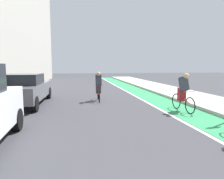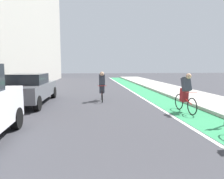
% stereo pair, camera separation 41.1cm
% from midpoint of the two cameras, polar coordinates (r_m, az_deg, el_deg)
% --- Properties ---
extents(ground_plane, '(76.82, 76.82, 0.00)m').
position_cam_midpoint_polar(ground_plane, '(13.13, -6.82, -1.77)').
color(ground_plane, '#38383D').
extents(bike_lane_paint, '(1.60, 34.92, 0.00)m').
position_cam_midpoint_polar(bike_lane_paint, '(15.68, 6.38, -0.38)').
color(bike_lane_paint, '#2D8451').
rests_on(bike_lane_paint, ground).
extents(lane_divider_stripe, '(0.12, 34.92, 0.00)m').
position_cam_midpoint_polar(lane_divider_stripe, '(15.46, 3.17, -0.44)').
color(lane_divider_stripe, white).
rests_on(lane_divider_stripe, ground).
extents(sidewalk_right, '(2.93, 34.92, 0.14)m').
position_cam_midpoint_polar(sidewalk_right, '(16.43, 14.01, 0.03)').
color(sidewalk_right, '#A8A59E').
rests_on(sidewalk_right, ground).
extents(parked_sedan_gray, '(2.03, 4.68, 1.53)m').
position_cam_midpoint_polar(parked_sedan_gray, '(10.97, -24.44, 0.15)').
color(parked_sedan_gray, '#595B60').
rests_on(parked_sedan_gray, ground).
extents(cyclist_mid, '(0.48, 1.73, 1.62)m').
position_cam_midpoint_polar(cyclist_mid, '(9.00, 18.09, -0.75)').
color(cyclist_mid, black).
rests_on(cyclist_mid, ground).
extents(cyclist_trailing, '(0.48, 1.69, 1.60)m').
position_cam_midpoint_polar(cyclist_trailing, '(11.12, -4.87, 0.91)').
color(cyclist_trailing, black).
rests_on(cyclist_trailing, ground).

